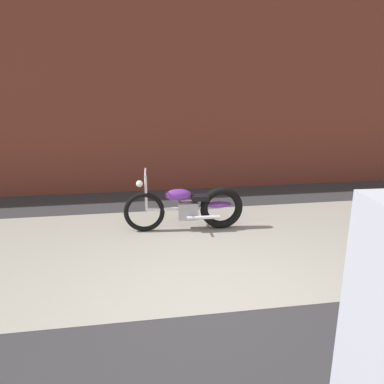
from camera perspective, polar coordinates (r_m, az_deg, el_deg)
ground_plane at (r=4.36m, az=4.35°, el=-17.64°), size 80.00×80.00×0.00m
sidewalk_slab at (r=5.86m, az=0.37°, el=-8.17°), size 36.00×3.50×0.01m
brick_building_wall at (r=8.76m, az=-3.52°, el=18.82°), size 36.00×0.50×5.63m
motorcycle_purple at (r=6.38m, az=0.09°, el=-2.27°), size 2.01×0.58×1.03m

